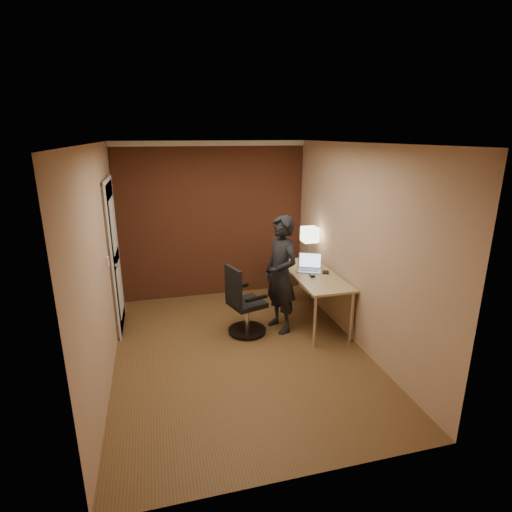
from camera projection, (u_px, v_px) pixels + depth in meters
name	position (u px, v px, depth m)	size (l,w,h in m)	color
room	(199.00, 220.00, 5.95)	(4.00, 4.00, 4.00)	brown
desk	(318.00, 282.00, 5.62)	(0.60, 1.50, 0.73)	tan
desk_lamp	(310.00, 235.00, 5.97)	(0.22, 0.22, 0.54)	silver
laptop	(309.00, 265.00, 5.70)	(0.41, 0.38, 0.23)	silver
mouse	(312.00, 275.00, 5.44)	(0.06, 0.10, 0.03)	black
wallet	(326.00, 272.00, 5.58)	(0.09, 0.11, 0.02)	black
office_chair	(243.00, 305.00, 5.29)	(0.54, 0.59, 0.95)	black
person	(281.00, 274.00, 5.32)	(0.58, 0.38, 1.60)	black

